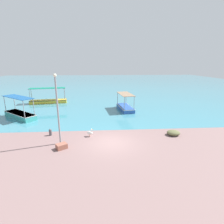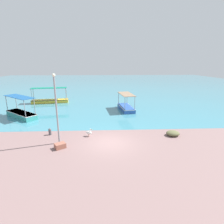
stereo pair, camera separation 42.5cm
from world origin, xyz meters
The scene contains 10 objects.
ground centered at (0.00, 0.00, 0.00)m, with size 120.00×120.00×0.00m, color #7F6261.
harbor_water centered at (0.00, 48.00, 0.00)m, with size 110.00×90.00×0.00m, color teal.
fishing_boat_far_left centered at (2.79, 11.11, 0.48)m, with size 2.29×4.79×2.44m.
fishing_boat_outer centered at (-11.18, 8.07, 0.53)m, with size 5.04×4.55×2.72m.
fishing_boat_near_right centered at (-10.02, 16.74, 0.49)m, with size 6.36×2.49×2.65m.
pelican centered at (-1.94, 1.51, 0.38)m, with size 0.78×0.46×0.80m.
lamp_post centered at (-4.43, 0.15, 3.35)m, with size 0.28×0.28×5.98m.
mooring_bollard centered at (-5.79, 2.04, 0.35)m, with size 0.28×0.28×0.66m.
net_pile centered at (6.14, 1.29, 0.24)m, with size 1.27×1.08×0.48m, color #62633E.
cargo_crate centered at (-4.13, -0.83, 0.21)m, with size 0.83×0.62×0.43m, color #965A48.
Camera 2 is at (-0.47, -14.09, 6.73)m, focal length 28.00 mm.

